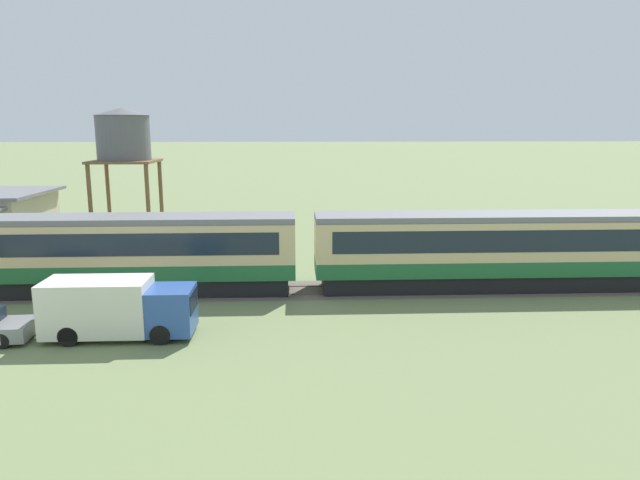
{
  "coord_description": "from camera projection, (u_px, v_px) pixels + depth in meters",
  "views": [
    {
      "loc": [
        -3.67,
        -28.97,
        8.38
      ],
      "look_at": [
        -2.22,
        2.73,
        2.06
      ],
      "focal_mm": 32.0,
      "sensor_mm": 36.0,
      "label": 1
    }
  ],
  "objects": [
    {
      "name": "ground_plane",
      "position": [
        364.0,
        288.0,
        30.19
      ],
      "size": [
        600.0,
        600.0,
        0.0
      ],
      "primitive_type": "plane",
      "color": "#707F51"
    },
    {
      "name": "passenger_train",
      "position": [
        310.0,
        249.0,
        29.32
      ],
      "size": [
        82.22,
        2.9,
        3.99
      ],
      "color": "#1E6033",
      "rests_on": "ground_plane"
    },
    {
      "name": "railway_track",
      "position": [
        358.0,
        289.0,
        29.86
      ],
      "size": [
        146.27,
        3.6,
        0.04
      ],
      "color": "#665B51",
      "rests_on": "ground_plane"
    },
    {
      "name": "water_tower",
      "position": [
        123.0,
        138.0,
        39.24
      ],
      "size": [
        4.32,
        4.32,
        9.65
      ],
      "color": "brown",
      "rests_on": "ground_plane"
    },
    {
      "name": "delivery_truck_blue",
      "position": [
        117.0,
        308.0,
        22.91
      ],
      "size": [
        5.9,
        2.08,
        2.4
      ],
      "color": "#2D519E",
      "rests_on": "ground_plane"
    }
  ]
}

